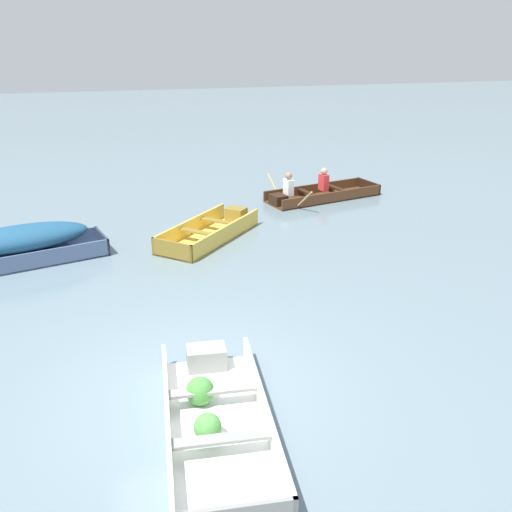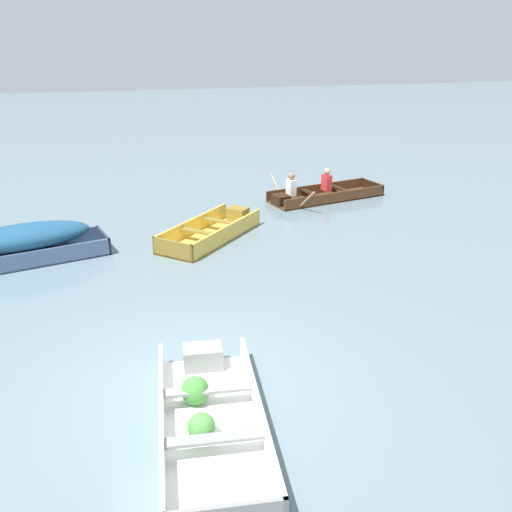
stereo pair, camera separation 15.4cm
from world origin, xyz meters
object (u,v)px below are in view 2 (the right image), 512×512
at_px(dinghy_white_foreground, 208,413).
at_px(skiff_slate_blue_mid_moored, 20,242).
at_px(skiff_yellow_near_moored, 213,231).
at_px(rowboat_dark_varnish_with_crew, 320,194).

relative_size(dinghy_white_foreground, skiff_slate_blue_mid_moored, 0.91).
distance_m(skiff_yellow_near_moored, rowboat_dark_varnish_with_crew, 4.10).
height_order(dinghy_white_foreground, skiff_yellow_near_moored, dinghy_white_foreground).
bearing_deg(dinghy_white_foreground, rowboat_dark_varnish_with_crew, 62.24).
bearing_deg(skiff_slate_blue_mid_moored, dinghy_white_foreground, -64.78).
bearing_deg(rowboat_dark_varnish_with_crew, dinghy_white_foreground, -117.76).
bearing_deg(skiff_yellow_near_moored, skiff_slate_blue_mid_moored, -171.95).
xyz_separation_m(dinghy_white_foreground, skiff_yellow_near_moored, (1.23, 6.55, 0.00)).
relative_size(dinghy_white_foreground, skiff_yellow_near_moored, 1.14).
height_order(skiff_yellow_near_moored, rowboat_dark_varnish_with_crew, rowboat_dark_varnish_with_crew).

